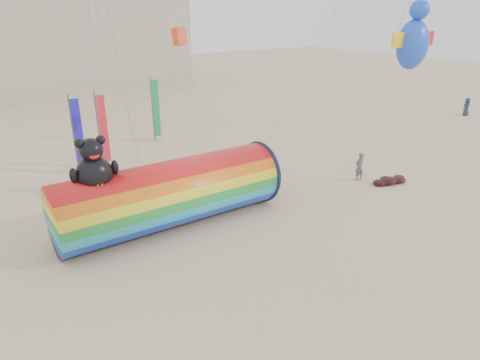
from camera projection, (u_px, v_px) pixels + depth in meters
ground at (249, 240)px, 20.00m from camera, size 160.00×160.00×0.00m
windsock_assembly at (171, 192)px, 20.88m from camera, size 11.20×3.41×5.16m
kite_handler at (359, 167)px, 26.64m from camera, size 0.67×0.46×1.79m
fabric_bundle at (390, 180)px, 26.45m from camera, size 2.62×1.35×0.41m
festival_banners at (115, 123)px, 29.77m from camera, size 7.80×4.19×5.20m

